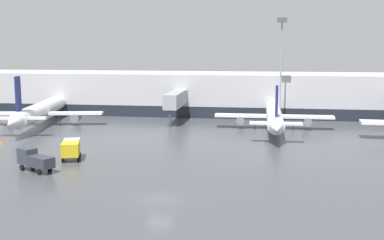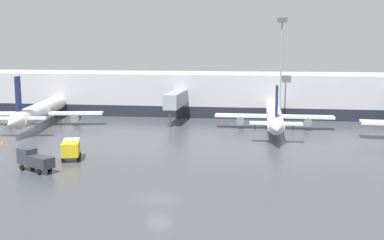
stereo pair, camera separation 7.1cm
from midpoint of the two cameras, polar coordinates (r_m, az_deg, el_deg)
ground_plane at (r=47.97m, az=-3.89°, el=-9.35°), size 320.00×320.00×0.00m
terminal_building at (r=107.36m, az=3.21°, el=3.17°), size 160.00×28.54×9.00m
parked_jet_0 at (r=88.23m, az=9.70°, el=0.77°), size 21.28×37.51×8.97m
parked_jet_1 at (r=95.55m, az=-17.44°, el=1.09°), size 23.32×35.76×10.05m
service_truck_0 at (r=65.55m, az=-14.12°, el=-3.25°), size 3.24×4.61×2.58m
service_truck_1 at (r=60.86m, az=-18.15°, el=-4.45°), size 5.50×4.00×2.63m
traffic_cone_1 at (r=79.38m, az=-21.56°, el=-2.47°), size 0.48×0.48×0.57m
apron_light_mast_2 at (r=93.22m, az=10.60°, el=9.09°), size 1.80×1.80×20.13m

